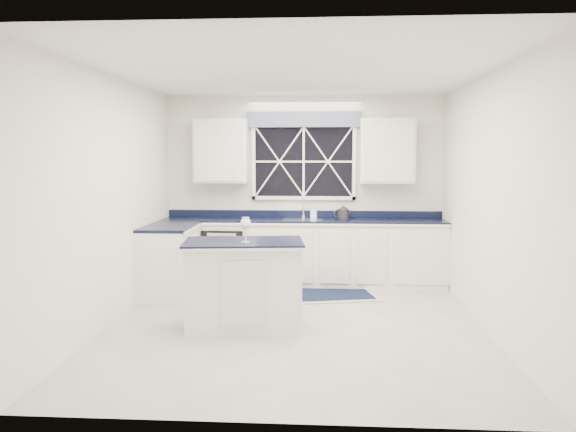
# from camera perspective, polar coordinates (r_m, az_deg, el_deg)

# --- Properties ---
(ground) EXTENTS (4.50, 4.50, 0.00)m
(ground) POSITION_cam_1_polar(r_m,az_deg,el_deg) (6.19, 0.80, -11.06)
(ground) COLOR #A5A5A0
(ground) RESTS_ON ground
(back_wall) EXTENTS (4.00, 0.10, 2.70)m
(back_wall) POSITION_cam_1_polar(r_m,az_deg,el_deg) (8.18, 1.60, 2.74)
(back_wall) COLOR silver
(back_wall) RESTS_ON ground
(base_cabinets) EXTENTS (3.99, 1.60, 0.90)m
(base_cabinets) POSITION_cam_1_polar(r_m,az_deg,el_deg) (7.84, -0.96, -4.02)
(base_cabinets) COLOR silver
(base_cabinets) RESTS_ON ground
(countertop) EXTENTS (3.98, 0.64, 0.04)m
(countertop) POSITION_cam_1_polar(r_m,az_deg,el_deg) (7.92, 1.52, -0.49)
(countertop) COLOR black
(countertop) RESTS_ON base_cabinets
(dishwasher) EXTENTS (0.60, 0.58, 0.82)m
(dishwasher) POSITION_cam_1_polar(r_m,az_deg,el_deg) (8.11, -6.31, -4.01)
(dishwasher) COLOR black
(dishwasher) RESTS_ON ground
(window) EXTENTS (1.65, 0.09, 1.26)m
(window) POSITION_cam_1_polar(r_m,az_deg,el_deg) (8.12, 1.60, 6.11)
(window) COLOR black
(window) RESTS_ON ground
(upper_cabinets) EXTENTS (3.10, 0.34, 0.90)m
(upper_cabinets) POSITION_cam_1_polar(r_m,az_deg,el_deg) (8.00, 1.57, 6.61)
(upper_cabinets) COLOR silver
(upper_cabinets) RESTS_ON ground
(faucet) EXTENTS (0.05, 0.20, 0.30)m
(faucet) POSITION_cam_1_polar(r_m,az_deg,el_deg) (8.09, 1.57, 0.92)
(faucet) COLOR silver
(faucet) RESTS_ON countertop
(island) EXTENTS (1.33, 0.90, 0.93)m
(island) POSITION_cam_1_polar(r_m,az_deg,el_deg) (6.05, -4.50, -6.88)
(island) COLOR silver
(island) RESTS_ON ground
(rug) EXTENTS (1.56, 1.13, 0.02)m
(rug) POSITION_cam_1_polar(r_m,az_deg,el_deg) (7.48, 3.53, -7.97)
(rug) COLOR #AAA9A5
(rug) RESTS_ON ground
(kettle) EXTENTS (0.27, 0.20, 0.20)m
(kettle) POSITION_cam_1_polar(r_m,az_deg,el_deg) (8.00, 5.63, 0.35)
(kettle) COLOR #29292B
(kettle) RESTS_ON countertop
(wine_glass) EXTENTS (0.11, 0.11, 0.26)m
(wine_glass) POSITION_cam_1_polar(r_m,az_deg,el_deg) (5.84, -4.32, -0.92)
(wine_glass) COLOR white
(wine_glass) RESTS_ON island
(soap_bottle) EXTENTS (0.10, 0.10, 0.19)m
(soap_bottle) POSITION_cam_1_polar(r_m,az_deg,el_deg) (8.09, 2.63, 0.47)
(soap_bottle) COLOR silver
(soap_bottle) RESTS_ON countertop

